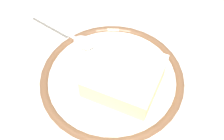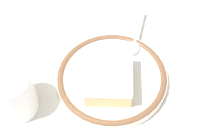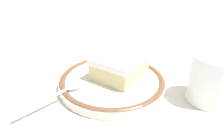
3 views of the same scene
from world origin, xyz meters
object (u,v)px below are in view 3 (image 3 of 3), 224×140
object	(u,v)px
cup	(211,81)
napkin	(160,58)
plate	(112,81)
cake_slice	(119,66)
spoon	(64,90)

from	to	relation	value
cup	napkin	world-z (taller)	cup
plate	cake_slice	world-z (taller)	cake_slice
plate	napkin	size ratio (longest dim) A/B	1.96
spoon	napkin	distance (m)	0.27
cup	cake_slice	bearing A→B (deg)	154.51
plate	cup	size ratio (longest dim) A/B	2.41
spoon	napkin	size ratio (longest dim) A/B	1.04
plate	spoon	bearing A→B (deg)	-157.25
plate	cup	xyz separation A→B (m)	(0.17, -0.06, 0.03)
cup	napkin	bearing A→B (deg)	100.95
spoon	napkin	world-z (taller)	spoon
spoon	plate	bearing A→B (deg)	22.75
cup	plate	bearing A→B (deg)	159.71
cake_slice	napkin	xyz separation A→B (m)	(0.12, 0.10, -0.04)
cake_slice	cup	distance (m)	0.17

